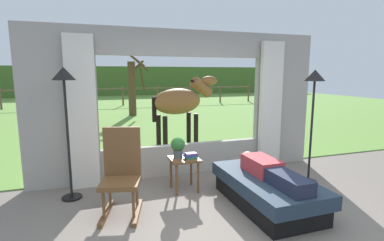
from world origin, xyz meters
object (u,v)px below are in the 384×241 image
(horse, at_px, (180,102))
(side_table, at_px, (184,164))
(pasture_tree, at_px, (133,85))
(recliner_sofa, at_px, (266,190))
(floor_lamp_left, at_px, (65,94))
(reclining_person, at_px, (269,170))
(floor_lamp_right, at_px, (314,92))
(book_stack, at_px, (191,156))
(potted_plant, at_px, (178,146))
(rocking_chair, at_px, (122,172))

(horse, bearing_deg, side_table, -30.50)
(pasture_tree, bearing_deg, recliner_sofa, -85.96)
(side_table, height_order, floor_lamp_left, floor_lamp_left)
(reclining_person, relative_size, floor_lamp_right, 0.76)
(book_stack, height_order, floor_lamp_right, floor_lamp_right)
(recliner_sofa, bearing_deg, reclining_person, -90.53)
(recliner_sofa, relative_size, floor_lamp_right, 0.91)
(potted_plant, distance_m, floor_lamp_left, 1.79)
(book_stack, relative_size, floor_lamp_right, 0.11)
(floor_lamp_left, xyz_separation_m, floor_lamp_right, (3.73, -0.57, -0.02))
(rocking_chair, distance_m, potted_plant, 1.04)
(recliner_sofa, height_order, side_table, side_table)
(side_table, height_order, book_stack, book_stack)
(floor_lamp_right, xyz_separation_m, horse, (-1.44, 2.72, -0.36))
(recliner_sofa, xyz_separation_m, rocking_chair, (-1.90, 0.44, 0.33))
(book_stack, height_order, floor_lamp_left, floor_lamp_left)
(floor_lamp_right, bearing_deg, reclining_person, -153.39)
(side_table, distance_m, book_stack, 0.17)
(potted_plant, height_order, pasture_tree, pasture_tree)
(potted_plant, distance_m, floor_lamp_right, 2.34)
(horse, distance_m, pasture_tree, 6.04)
(rocking_chair, height_order, book_stack, rocking_chair)
(floor_lamp_right, distance_m, horse, 3.10)
(recliner_sofa, bearing_deg, potted_plant, 136.52)
(recliner_sofa, distance_m, horse, 3.39)
(book_stack, distance_m, pasture_tree, 8.49)
(rocking_chair, bearing_deg, recliner_sofa, 1.72)
(side_table, distance_m, floor_lamp_right, 2.37)
(floor_lamp_right, bearing_deg, pasture_tree, 101.69)
(rocking_chair, distance_m, horse, 3.29)
(pasture_tree, bearing_deg, horse, -86.52)
(floor_lamp_right, bearing_deg, potted_plant, 169.40)
(horse, relative_size, pasture_tree, 0.61)
(side_table, distance_m, horse, 2.56)
(floor_lamp_left, relative_size, horse, 1.05)
(rocking_chair, relative_size, book_stack, 5.62)
(rocking_chair, xyz_separation_m, floor_lamp_left, (-0.67, 0.66, 0.99))
(recliner_sofa, bearing_deg, floor_lamp_left, 156.37)
(book_stack, height_order, pasture_tree, pasture_tree)
(floor_lamp_right, height_order, horse, floor_lamp_right)
(floor_lamp_left, bearing_deg, pasture_tree, 76.79)
(rocking_chair, xyz_separation_m, side_table, (0.98, 0.43, -0.12))
(rocking_chair, xyz_separation_m, floor_lamp_right, (3.06, 0.09, 0.97))
(rocking_chair, relative_size, potted_plant, 3.50)
(floor_lamp_left, bearing_deg, potted_plant, -6.02)
(reclining_person, bearing_deg, recliner_sofa, 89.47)
(rocking_chair, height_order, side_table, rocking_chair)
(rocking_chair, bearing_deg, pasture_tree, 96.76)
(reclining_person, relative_size, pasture_tree, 0.48)
(floor_lamp_left, bearing_deg, book_stack, -9.09)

